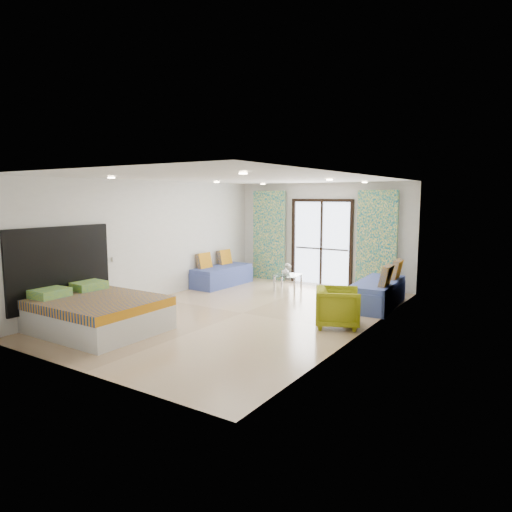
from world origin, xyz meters
The scene contains 24 objects.
floor centered at (0.00, 0.00, 0.00)m, with size 5.00×7.50×0.01m, color tan, non-canonical shape.
ceiling centered at (0.00, 0.00, 2.70)m, with size 5.00×7.50×0.01m, color silver, non-canonical shape.
wall_back centered at (0.00, 3.75, 1.35)m, with size 5.00×0.01×2.70m, color silver, non-canonical shape.
wall_front centered at (0.00, -3.75, 1.35)m, with size 5.00×0.01×2.70m, color silver, non-canonical shape.
wall_left centered at (-2.50, 0.00, 1.35)m, with size 0.01×7.50×2.70m, color silver, non-canonical shape.
wall_right centered at (2.50, 0.00, 1.35)m, with size 0.01×7.50×2.70m, color silver, non-canonical shape.
balcony_door centered at (0.00, 3.72, 1.26)m, with size 1.76×0.08×2.28m.
balcony_rail centered at (0.00, 3.73, 0.95)m, with size 1.52×0.03×0.04m, color #595451.
curtain_left centered at (-1.55, 3.57, 1.25)m, with size 1.00×0.10×2.50m, color silver.
curtain_right centered at (1.55, 3.57, 1.25)m, with size 1.00×0.10×2.50m, color silver.
downlight_a centered at (-1.40, -2.00, 2.67)m, with size 0.12×0.12×0.02m, color #FFE0B2.
downlight_b centered at (1.40, -2.00, 2.67)m, with size 0.12×0.12×0.02m, color #FFE0B2.
downlight_c centered at (-1.40, 1.00, 2.67)m, with size 0.12×0.12×0.02m, color #FFE0B2.
downlight_d centered at (1.40, 1.00, 2.67)m, with size 0.12×0.12×0.02m, color #FFE0B2.
downlight_e centered at (-1.40, 3.00, 2.67)m, with size 0.12×0.12×0.02m, color #FFE0B2.
downlight_f centered at (1.40, 3.00, 2.67)m, with size 0.12×0.12×0.02m, color #FFE0B2.
headboard centered at (-2.46, -2.37, 1.05)m, with size 0.06×2.10×1.50m, color black.
switch_plate centered at (-2.47, -1.12, 1.05)m, with size 0.02×0.10×0.10m, color silver.
bed centered at (-1.48, -2.37, 0.31)m, with size 2.12×1.73×0.73m.
daybed_left centered at (-2.12, 2.09, 0.28)m, with size 0.77×1.84×0.90m.
daybed_right centered at (2.12, 2.05, 0.31)m, with size 0.91×2.04×0.98m.
coffee_table centered at (-0.33, 2.49, 0.36)m, with size 0.70×0.70×0.70m.
vase centered at (-0.39, 2.46, 0.49)m, with size 0.17×0.18×0.17m, color white.
armchair centered at (1.99, 0.15, 0.39)m, with size 0.76×0.71×0.78m, color olive.
Camera 1 is at (5.12, -7.41, 2.35)m, focal length 32.00 mm.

